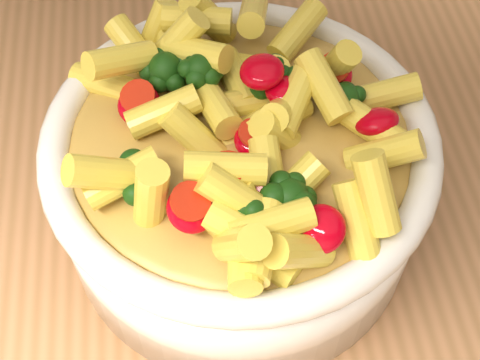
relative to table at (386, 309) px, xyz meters
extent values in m
cube|color=#AD754A|center=(0.00, 0.00, 0.08)|extent=(1.20, 0.80, 0.04)
cylinder|color=white|center=(-0.12, 0.04, 0.15)|extent=(0.23, 0.23, 0.09)
ellipsoid|color=white|center=(-0.12, 0.04, 0.12)|extent=(0.22, 0.22, 0.04)
torus|color=white|center=(-0.12, 0.04, 0.19)|extent=(0.24, 0.24, 0.02)
ellipsoid|color=gold|center=(-0.12, 0.04, 0.19)|extent=(0.21, 0.21, 0.02)
camera|label=1|loc=(-0.15, -0.22, 0.51)|focal=50.00mm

